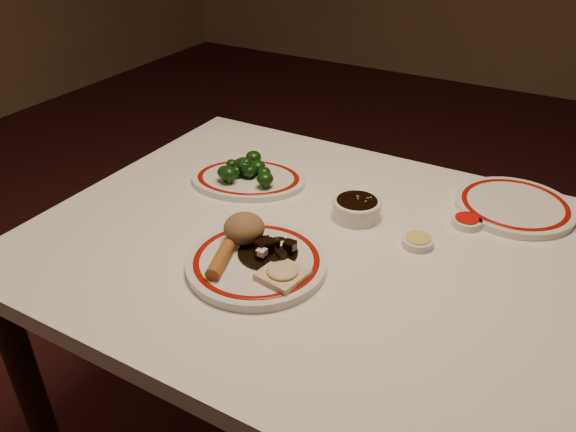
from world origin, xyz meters
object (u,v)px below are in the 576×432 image
at_px(spring_roll, 220,260).
at_px(dining_table, 327,278).
at_px(broccoli_plate, 248,179).
at_px(rice_mound, 244,228).
at_px(soy_bowl, 357,209).
at_px(fried_wonton, 283,273).
at_px(stirfry_heap, 269,250).
at_px(broccoli_pile, 246,168).
at_px(main_plate, 257,263).

bearing_deg(spring_roll, dining_table, 38.75).
bearing_deg(broccoli_plate, rice_mound, -58.31).
height_order(broccoli_plate, soy_bowl, soy_bowl).
bearing_deg(soy_bowl, dining_table, -94.07).
xyz_separation_m(fried_wonton, stirfry_heap, (-0.06, 0.05, 0.00)).
distance_m(rice_mound, broccoli_pile, 0.28).
distance_m(spring_roll, soy_bowl, 0.34).
relative_size(dining_table, soy_bowl, 11.48).
bearing_deg(rice_mound, broccoli_pile, 122.62).
xyz_separation_m(fried_wonton, broccoli_plate, (-0.27, 0.30, -0.02)).
height_order(dining_table, broccoli_pile, broccoli_pile).
bearing_deg(main_plate, stirfry_heap, 66.03).
distance_m(main_plate, broccoli_plate, 0.34).
bearing_deg(dining_table, rice_mound, -143.79).
bearing_deg(fried_wonton, rice_mound, 152.24).
distance_m(main_plate, soy_bowl, 0.28).
relative_size(fried_wonton, stirfry_heap, 0.76).
distance_m(rice_mound, fried_wonton, 0.14).
height_order(rice_mound, soy_bowl, rice_mound).
bearing_deg(spring_roll, broccoli_pile, 98.50).
xyz_separation_m(rice_mound, stirfry_heap, (0.07, -0.01, -0.02)).
height_order(main_plate, rice_mound, rice_mound).
relative_size(spring_roll, broccoli_plate, 0.30).
bearing_deg(rice_mound, stirfry_heap, -12.51).
bearing_deg(soy_bowl, stirfry_heap, -108.47).
distance_m(fried_wonton, broccoli_plate, 0.41).
bearing_deg(fried_wonton, spring_roll, -167.61).
xyz_separation_m(rice_mound, fried_wonton, (0.12, -0.07, -0.02)).
height_order(broccoli_plate, broccoli_pile, broccoli_pile).
distance_m(rice_mound, soy_bowl, 0.26).
height_order(main_plate, stirfry_heap, stirfry_heap).
bearing_deg(broccoli_pile, main_plate, -53.52).
bearing_deg(fried_wonton, soy_bowl, 86.03).
height_order(stirfry_heap, soy_bowl, stirfry_heap).
distance_m(broccoli_plate, soy_bowl, 0.29).
xyz_separation_m(spring_roll, stirfry_heap, (0.06, 0.08, -0.00)).
xyz_separation_m(dining_table, rice_mound, (-0.14, -0.10, 0.14)).
xyz_separation_m(rice_mound, soy_bowl, (0.14, 0.22, -0.03)).
distance_m(fried_wonton, broccoli_pile, 0.41).
height_order(fried_wonton, broccoli_plate, fried_wonton).
xyz_separation_m(broccoli_pile, soy_bowl, (0.30, -0.02, -0.02)).
relative_size(broccoli_pile, soy_bowl, 1.43).
relative_size(spring_roll, fried_wonton, 1.12).
xyz_separation_m(spring_roll, fried_wonton, (0.12, 0.03, -0.00)).
xyz_separation_m(dining_table, spring_roll, (-0.13, -0.19, 0.12)).
relative_size(fried_wonton, broccoli_plate, 0.27).
bearing_deg(main_plate, dining_table, 60.02).
distance_m(rice_mound, broccoli_plate, 0.28).
xyz_separation_m(dining_table, soy_bowl, (0.01, 0.12, 0.11)).
bearing_deg(broccoli_plate, dining_table, -25.84).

